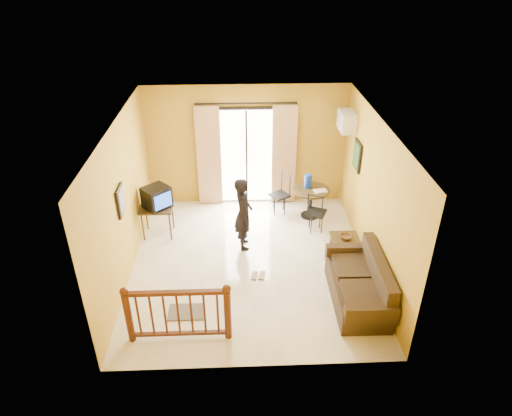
{
  "coord_description": "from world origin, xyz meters",
  "views": [
    {
      "loc": [
        -0.19,
        -7.11,
        5.36
      ],
      "look_at": [
        0.12,
        0.2,
        1.11
      ],
      "focal_mm": 32.0,
      "sensor_mm": 36.0,
      "label": 1
    }
  ],
  "objects_px": {
    "television": "(157,197)",
    "sofa": "(361,286)",
    "coffee_table": "(347,251)",
    "standing_person": "(243,214)",
    "dining_table": "(311,195)"
  },
  "relations": [
    {
      "from": "dining_table",
      "to": "coffee_table",
      "type": "xyz_separation_m",
      "value": [
        0.45,
        -1.79,
        -0.25
      ]
    },
    {
      "from": "television",
      "to": "sofa",
      "type": "relative_size",
      "value": 0.37
    },
    {
      "from": "television",
      "to": "dining_table",
      "type": "relative_size",
      "value": 0.81
    },
    {
      "from": "television",
      "to": "sofa",
      "type": "xyz_separation_m",
      "value": [
        3.72,
        -2.25,
        -0.57
      ]
    },
    {
      "from": "dining_table",
      "to": "standing_person",
      "type": "xyz_separation_m",
      "value": [
        -1.51,
        -1.12,
        0.22
      ]
    },
    {
      "from": "television",
      "to": "dining_table",
      "type": "distance_m",
      "value": 3.34
    },
    {
      "from": "coffee_table",
      "to": "standing_person",
      "type": "relative_size",
      "value": 0.64
    },
    {
      "from": "television",
      "to": "coffee_table",
      "type": "bearing_deg",
      "value": -60.38
    },
    {
      "from": "sofa",
      "to": "television",
      "type": "bearing_deg",
      "value": 149.67
    },
    {
      "from": "standing_person",
      "to": "dining_table",
      "type": "bearing_deg",
      "value": -59.62
    },
    {
      "from": "coffee_table",
      "to": "sofa",
      "type": "bearing_deg",
      "value": -89.68
    },
    {
      "from": "dining_table",
      "to": "coffee_table",
      "type": "bearing_deg",
      "value": -75.93
    },
    {
      "from": "dining_table",
      "to": "sofa",
      "type": "relative_size",
      "value": 0.45
    },
    {
      "from": "television",
      "to": "coffee_table",
      "type": "height_order",
      "value": "television"
    },
    {
      "from": "coffee_table",
      "to": "standing_person",
      "type": "xyz_separation_m",
      "value": [
        -1.96,
        0.67,
        0.47
      ]
    }
  ]
}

